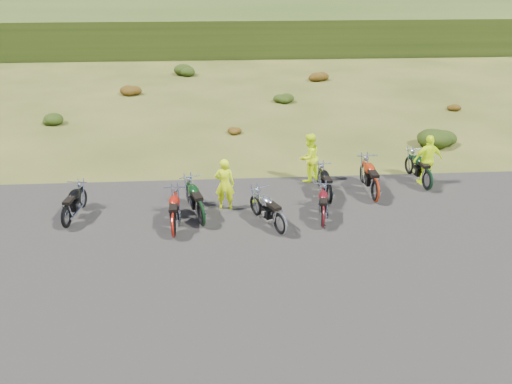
{
  "coord_description": "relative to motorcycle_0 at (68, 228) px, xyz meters",
  "views": [
    {
      "loc": [
        -0.79,
        -12.55,
        7.25
      ],
      "look_at": [
        0.09,
        0.7,
        1.02
      ],
      "focal_mm": 35.0,
      "sensor_mm": 36.0,
      "label": 1
    }
  ],
  "objects": [
    {
      "name": "shrub_1",
      "position": [
        -3.61,
        10.57,
        0.31
      ],
      "size": [
        1.03,
        1.03,
        0.61
      ],
      "primitive_type": "ellipsoid",
      "color": "#1B310C",
      "rests_on": "ground"
    },
    {
      "name": "motorcycle_0",
      "position": [
        0.0,
        0.0,
        0.0
      ],
      "size": [
        0.86,
        2.0,
        1.01
      ],
      "primitive_type": null,
      "rotation": [
        0.0,
        0.0,
        1.46
      ],
      "color": "black",
      "rests_on": "ground"
    },
    {
      "name": "shrub_8",
      "position": [
        16.69,
        11.67,
        0.23
      ],
      "size": [
        0.77,
        0.77,
        0.45
      ],
      "primitive_type": "ellipsoid",
      "color": "#5A240B",
      "rests_on": "ground"
    },
    {
      "name": "shrub_7",
      "position": [
        13.79,
        6.37,
        0.46
      ],
      "size": [
        1.56,
        1.56,
        0.92
      ],
      "primitive_type": "ellipsoid",
      "color": "#1B310C",
      "rests_on": "ground"
    },
    {
      "name": "motorcycle_2",
      "position": [
        3.95,
        -0.15,
        0.0
      ],
      "size": [
        1.31,
        2.27,
        1.13
      ],
      "primitive_type": null,
      "rotation": [
        0.0,
        0.0,
        1.87
      ],
      "color": "black",
      "rests_on": "ground"
    },
    {
      "name": "shrub_2",
      "position": [
        -0.71,
        15.87,
        0.38
      ],
      "size": [
        1.3,
        1.3,
        0.77
      ],
      "primitive_type": "ellipsoid",
      "color": "#5A240B",
      "rests_on": "ground"
    },
    {
      "name": "person_middle",
      "position": [
        4.67,
        0.92,
        0.84
      ],
      "size": [
        0.63,
        0.43,
        1.68
      ],
      "primitive_type": "imported",
      "rotation": [
        0.0,
        0.0,
        3.09
      ],
      "color": "#DBF90D",
      "rests_on": "ground"
    },
    {
      "name": "hill_slope",
      "position": [
        5.49,
        49.27,
        0.0
      ],
      "size": [
        300.0,
        45.97,
        9.37
      ],
      "primitive_type": null,
      "rotation": [
        0.14,
        0.0,
        0.0
      ],
      "color": "#314316",
      "rests_on": "ground"
    },
    {
      "name": "shrub_5",
      "position": [
        7.99,
        13.77,
        0.31
      ],
      "size": [
        1.03,
        1.03,
        0.61
      ],
      "primitive_type": "ellipsoid",
      "color": "#1B310C",
      "rests_on": "ground"
    },
    {
      "name": "shrub_6",
      "position": [
        10.89,
        19.07,
        0.38
      ],
      "size": [
        1.3,
        1.3,
        0.77
      ],
      "primitive_type": "ellipsoid",
      "color": "#5A240B",
      "rests_on": "ground"
    },
    {
      "name": "gravel_pad",
      "position": [
        5.49,
        -2.73,
        0.0
      ],
      "size": [
        20.0,
        12.0,
        0.04
      ],
      "primitive_type": "cube",
      "color": "black",
      "rests_on": "ground"
    },
    {
      "name": "motorcycle_3",
      "position": [
        6.22,
        -0.83,
        0.0
      ],
      "size": [
        1.52,
        2.12,
        1.07
      ],
      "primitive_type": null,
      "rotation": [
        0.0,
        0.0,
        2.04
      ],
      "color": "#A1A1A6",
      "rests_on": "ground"
    },
    {
      "name": "person_right_a",
      "position": [
        7.64,
        2.94,
        0.87
      ],
      "size": [
        1.07,
        1.06,
        1.75
      ],
      "primitive_type": "imported",
      "rotation": [
        0.0,
        0.0,
        3.87
      ],
      "color": "#DBF90D",
      "rests_on": "ground"
    },
    {
      "name": "shrub_3",
      "position": [
        2.19,
        21.17,
        0.46
      ],
      "size": [
        1.56,
        1.56,
        0.92
      ],
      "primitive_type": "ellipsoid",
      "color": "#1B310C",
      "rests_on": "ground"
    },
    {
      "name": "motorcycle_7",
      "position": [
        11.58,
        1.88,
        0.0
      ],
      "size": [
        0.89,
        2.15,
        1.1
      ],
      "primitive_type": null,
      "rotation": [
        0.0,
        0.0,
        1.66
      ],
      "color": "black",
      "rests_on": "ground"
    },
    {
      "name": "person_right_b",
      "position": [
        11.73,
        2.41,
        0.89
      ],
      "size": [
        1.09,
        0.55,
        1.78
      ],
      "primitive_type": "imported",
      "rotation": [
        0.0,
        0.0,
        3.26
      ],
      "color": "#DBF90D",
      "rests_on": "ground"
    },
    {
      "name": "motorcycle_6",
      "position": [
        9.55,
        1.11,
        0.0
      ],
      "size": [
        0.75,
        2.23,
        1.17
      ],
      "primitive_type": null,
      "rotation": [
        0.0,
        0.0,
        1.57
      ],
      "color": "#9C260B",
      "rests_on": "ground"
    },
    {
      "name": "ground",
      "position": [
        5.49,
        -0.73,
        0.0
      ],
      "size": [
        300.0,
        300.0,
        0.0
      ],
      "primitive_type": "plane",
      "color": "#363D14",
      "rests_on": "ground"
    },
    {
      "name": "motorcycle_5",
      "position": [
        8.03,
        1.05,
        0.0
      ],
      "size": [
        0.72,
        1.94,
        1.0
      ],
      "primitive_type": null,
      "rotation": [
        0.0,
        0.0,
        1.61
      ],
      "color": "black",
      "rests_on": "ground"
    },
    {
      "name": "motorcycle_4",
      "position": [
        7.54,
        -0.48,
        0.0
      ],
      "size": [
        0.91,
        1.92,
        0.97
      ],
      "primitive_type": null,
      "rotation": [
        0.0,
        0.0,
        1.41
      ],
      "color": "#560E13",
      "rests_on": "ground"
    },
    {
      "name": "motorcycle_1",
      "position": [
        3.19,
        -0.76,
        0.0
      ],
      "size": [
        0.72,
        2.04,
        1.06
      ],
      "primitive_type": null,
      "rotation": [
        0.0,
        0.0,
        1.59
      ],
      "color": "#9C160B",
      "rests_on": "ground"
    },
    {
      "name": "shrub_4",
      "position": [
        5.09,
        8.47,
        0.23
      ],
      "size": [
        0.77,
        0.77,
        0.45
      ],
      "primitive_type": "ellipsoid",
      "color": "#5A240B",
      "rests_on": "ground"
    }
  ]
}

